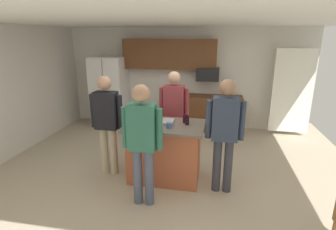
# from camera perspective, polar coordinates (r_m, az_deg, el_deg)

# --- Properties ---
(floor) EXTENTS (7.04, 7.04, 0.00)m
(floor) POSITION_cam_1_polar(r_m,az_deg,el_deg) (4.87, -0.64, -12.27)
(floor) COLOR #B7A88E
(floor) RESTS_ON ground
(ceiling) EXTENTS (7.04, 7.04, 0.00)m
(ceiling) POSITION_cam_1_polar(r_m,az_deg,el_deg) (4.27, -0.76, 19.95)
(ceiling) COLOR white
(back_wall) EXTENTS (6.40, 0.10, 2.60)m
(back_wall) POSITION_cam_1_polar(r_m,az_deg,el_deg) (7.11, 3.79, 8.08)
(back_wall) COLOR silver
(back_wall) RESTS_ON ground
(french_door_window_panel) EXTENTS (0.90, 0.06, 2.00)m
(french_door_window_panel) POSITION_cam_1_polar(r_m,az_deg,el_deg) (6.92, 25.27, 4.61)
(french_door_window_panel) COLOR white
(french_door_window_panel) RESTS_ON ground
(cabinet_run_upper) EXTENTS (2.40, 0.38, 0.75)m
(cabinet_run_upper) POSITION_cam_1_polar(r_m,az_deg,el_deg) (6.91, 0.30, 13.08)
(cabinet_run_upper) COLOR brown
(cabinet_run_lower) EXTENTS (1.80, 0.63, 0.90)m
(cabinet_run_lower) POSITION_cam_1_polar(r_m,az_deg,el_deg) (6.93, 8.26, 0.51)
(cabinet_run_lower) COLOR brown
(cabinet_run_lower) RESTS_ON ground
(refrigerator) EXTENTS (0.88, 0.76, 1.86)m
(refrigerator) POSITION_cam_1_polar(r_m,az_deg,el_deg) (7.29, -12.55, 4.97)
(refrigerator) COLOR white
(refrigerator) RESTS_ON ground
(microwave_over_range) EXTENTS (0.56, 0.40, 0.32)m
(microwave_over_range) POSITION_cam_1_polar(r_m,az_deg,el_deg) (6.74, 8.62, 8.75)
(microwave_over_range) COLOR black
(kitchen_island) EXTENTS (1.29, 0.84, 0.98)m
(kitchen_island) POSITION_cam_1_polar(r_m,az_deg,el_deg) (4.47, -0.72, -7.91)
(kitchen_island) COLOR #AD5638
(kitchen_island) RESTS_ON ground
(person_guest_left) EXTENTS (0.57, 0.23, 1.75)m
(person_guest_left) POSITION_cam_1_polar(r_m,az_deg,el_deg) (5.00, 1.31, 1.12)
(person_guest_left) COLOR #4C5166
(person_guest_left) RESTS_ON ground
(person_elder_center) EXTENTS (0.57, 0.23, 1.78)m
(person_elder_center) POSITION_cam_1_polar(r_m,az_deg,el_deg) (4.00, 12.21, -2.97)
(person_elder_center) COLOR #383842
(person_elder_center) RESTS_ON ground
(person_guest_by_door) EXTENTS (0.57, 0.23, 1.74)m
(person_guest_by_door) POSITION_cam_1_polar(r_m,az_deg,el_deg) (4.57, -13.12, -0.88)
(person_guest_by_door) COLOR tan
(person_guest_by_door) RESTS_ON ground
(person_guest_right) EXTENTS (0.57, 0.23, 1.76)m
(person_guest_right) POSITION_cam_1_polar(r_m,az_deg,el_deg) (3.62, -5.60, -4.95)
(person_guest_right) COLOR #4C5166
(person_guest_right) RESTS_ON ground
(glass_pilsner) EXTENTS (0.07, 0.07, 0.16)m
(glass_pilsner) POSITION_cam_1_polar(r_m,az_deg,el_deg) (4.31, -6.86, -0.95)
(glass_pilsner) COLOR black
(glass_pilsner) RESTS_ON kitchen_island
(mug_ceramic_white) EXTENTS (0.13, 0.09, 0.09)m
(mug_ceramic_white) POSITION_cam_1_polar(r_m,az_deg,el_deg) (4.12, -2.27, -2.22)
(mug_ceramic_white) COLOR #4C6B99
(mug_ceramic_white) RESTS_ON kitchen_island
(glass_stout_tall) EXTENTS (0.06, 0.06, 0.17)m
(glass_stout_tall) POSITION_cam_1_polar(r_m,az_deg,el_deg) (4.63, -6.03, 0.37)
(glass_stout_tall) COLOR black
(glass_stout_tall) RESTS_ON kitchen_island
(tumbler_amber) EXTENTS (0.06, 0.06, 0.16)m
(tumbler_amber) POSITION_cam_1_polar(r_m,az_deg,el_deg) (4.26, 4.19, -1.10)
(tumbler_amber) COLOR black
(tumbler_amber) RESTS_ON kitchen_island
(glass_dark_ale) EXTENTS (0.07, 0.07, 0.14)m
(glass_dark_ale) POSITION_cam_1_polar(r_m,az_deg,el_deg) (4.38, 3.69, -0.78)
(glass_dark_ale) COLOR black
(glass_dark_ale) RESTS_ON kitchen_island
(mug_blue_stoneware) EXTENTS (0.13, 0.09, 0.09)m
(mug_blue_stoneware) POSITION_cam_1_polar(r_m,az_deg,el_deg) (4.11, 0.22, -2.24)
(mug_blue_stoneware) COLOR #4C6B99
(mug_blue_stoneware) RESTS_ON kitchen_island
(serving_tray) EXTENTS (0.44, 0.30, 0.04)m
(serving_tray) POSITION_cam_1_polar(r_m,az_deg,el_deg) (4.38, -1.68, -1.39)
(serving_tray) COLOR #B7B7BC
(serving_tray) RESTS_ON kitchen_island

